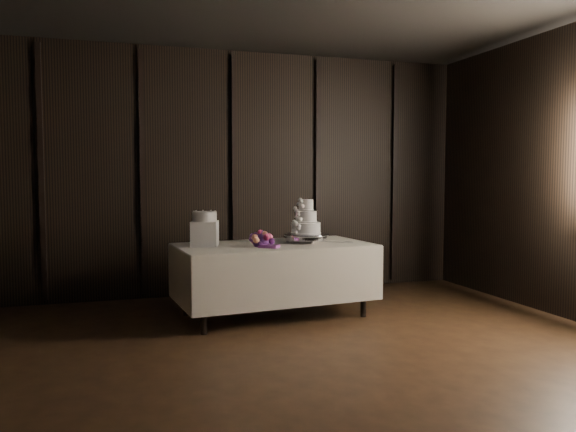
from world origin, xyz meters
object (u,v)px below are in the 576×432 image
Objects in this scene: cake_stand at (306,238)px; small_cake at (205,216)px; display_table at (274,277)px; box_pedestal at (205,234)px; bouquet at (261,240)px; wedding_cake at (304,220)px.

cake_stand is 1.99× the size of small_cake.
box_pedestal reaches higher than display_table.
bouquet is 0.58m from box_pedestal.
cake_stand is at bearing -0.38° from box_pedestal.
box_pedestal is at bearing 157.72° from bouquet.
small_cake is (-1.05, 0.02, 0.06)m from wedding_cake.
bouquet reaches higher than cake_stand.
display_table is at bearing 165.86° from wedding_cake.
display_table is at bearing 40.14° from bouquet.
small_cake is at bearing 0.00° from box_pedestal.
wedding_cake is at bearing -1.22° from small_cake.
display_table is 8.01× the size of box_pedestal.
box_pedestal is at bearing 168.97° from display_table.
wedding_cake reaches higher than box_pedestal.
bouquet is 1.66× the size of small_cake.
box_pedestal is at bearing 0.00° from small_cake.
display_table is 0.47m from bouquet.
small_cake is at bearing 157.40° from wedding_cake.
small_cake is at bearing 168.97° from display_table.
wedding_cake reaches higher than display_table.
cake_stand is at bearing 3.34° from display_table.
bouquet is 1.55× the size of box_pedestal.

